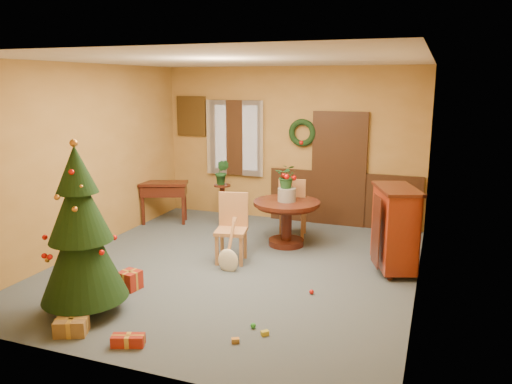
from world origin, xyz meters
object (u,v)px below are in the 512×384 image
at_px(chair_near, 232,225).
at_px(sideboard, 395,227).
at_px(dining_table, 287,214).
at_px(writing_desk, 164,192).
at_px(christmas_tree, 81,233).

bearing_deg(chair_near, sideboard, 9.73).
relative_size(dining_table, writing_desk, 1.10).
distance_m(dining_table, chair_near, 1.10).
xyz_separation_m(chair_near, christmas_tree, (-0.92, -2.19, 0.41)).
bearing_deg(writing_desk, christmas_tree, -73.32).
bearing_deg(dining_table, sideboard, -17.55).
distance_m(christmas_tree, sideboard, 4.14).
bearing_deg(chair_near, writing_desk, 144.45).
height_order(christmas_tree, sideboard, christmas_tree).
bearing_deg(sideboard, christmas_tree, -141.25).
height_order(chair_near, writing_desk, chair_near).
relative_size(christmas_tree, sideboard, 1.67).
relative_size(dining_table, christmas_tree, 0.53).
xyz_separation_m(dining_table, sideboard, (1.74, -0.55, 0.13)).
bearing_deg(chair_near, dining_table, 59.54).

